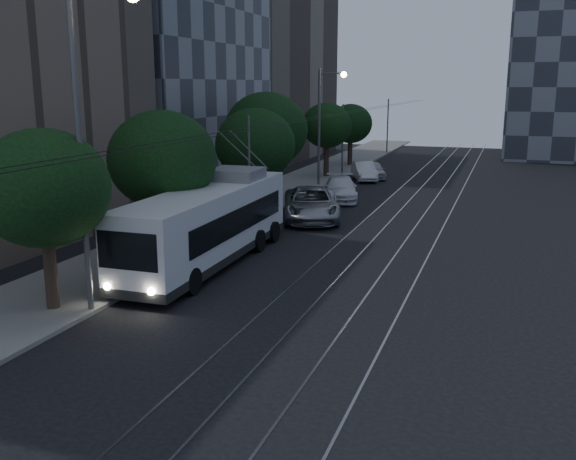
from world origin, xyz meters
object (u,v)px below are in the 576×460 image
at_px(car_white_c, 364,171).
at_px(streetlamp_near, 89,123).
at_px(car_white_d, 373,170).
at_px(car_white_a, 319,203).
at_px(streetlamp_far, 324,116).
at_px(car_white_b, 340,189).
at_px(trolleybus, 210,224).
at_px(pickup_silver, 311,204).

bearing_deg(car_white_c, streetlamp_near, -115.17).
distance_m(car_white_c, car_white_d, 1.37).
height_order(car_white_a, car_white_c, car_white_c).
height_order(streetlamp_near, streetlamp_far, streetlamp_near).
xyz_separation_m(car_white_b, streetlamp_far, (-2.70, 5.33, 4.55)).
height_order(car_white_d, streetlamp_far, streetlamp_far).
relative_size(car_white_b, car_white_d, 1.32).
bearing_deg(trolleybus, car_white_c, 87.11).
height_order(car_white_b, car_white_d, car_white_b).
distance_m(trolleybus, car_white_b, 16.93).
bearing_deg(pickup_silver, streetlamp_far, 83.54).
distance_m(pickup_silver, streetlamp_near, 18.17).
bearing_deg(car_white_b, streetlamp_far, 101.20).
distance_m(car_white_b, car_white_c, 9.51).
relative_size(trolleybus, car_white_b, 2.39).
bearing_deg(car_white_a, streetlamp_near, -93.77).
bearing_deg(trolleybus, car_white_b, 84.33).
bearing_deg(trolleybus, streetlamp_near, -96.47).
relative_size(car_white_b, streetlamp_far, 0.61).
xyz_separation_m(car_white_d, streetlamp_far, (-2.70, -5.45, 4.63)).
xyz_separation_m(car_white_c, streetlamp_far, (-2.21, -4.17, 4.59)).
xyz_separation_m(trolleybus, car_white_b, (1.40, 16.85, -0.97)).
distance_m(trolleybus, streetlamp_far, 22.50).
distance_m(car_white_a, streetlamp_far, 11.45).
height_order(trolleybus, car_white_c, trolleybus).
relative_size(car_white_b, car_white_c, 1.20).
xyz_separation_m(trolleybus, streetlamp_near, (-0.68, -6.97, 4.67)).
xyz_separation_m(car_white_a, streetlamp_near, (-1.99, -19.04, 5.79)).
xyz_separation_m(trolleybus, streetlamp_far, (-1.30, 22.18, 3.58)).
relative_size(pickup_silver, streetlamp_near, 0.62).
bearing_deg(streetlamp_near, pickup_silver, 83.11).
distance_m(car_white_a, car_white_b, 4.79).
relative_size(trolleybus, streetlamp_near, 1.19).
height_order(car_white_b, car_white_c, car_white_b).
relative_size(pickup_silver, car_white_d, 1.63).
bearing_deg(car_white_a, streetlamp_far, 106.68).
bearing_deg(streetlamp_far, car_white_a, -75.51).
height_order(car_white_b, streetlamp_far, streetlamp_far).
height_order(trolleybus, car_white_b, trolleybus).
distance_m(streetlamp_near, streetlamp_far, 29.18).
xyz_separation_m(car_white_a, streetlamp_far, (-2.61, 10.11, 4.70)).
height_order(car_white_a, car_white_b, car_white_b).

